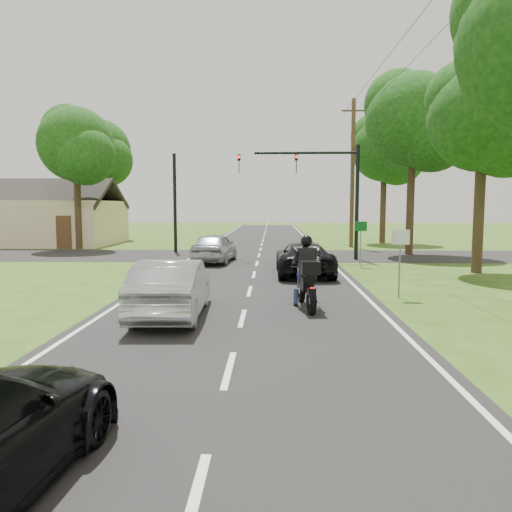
{
  "coord_description": "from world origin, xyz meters",
  "views": [
    {
      "loc": [
        0.75,
        -12.46,
        2.88
      ],
      "look_at": [
        0.25,
        3.0,
        1.3
      ],
      "focal_mm": 35.0,
      "sensor_mm": 36.0,
      "label": 1
    }
  ],
  "objects_px": {
    "silver_sedan": "(172,288)",
    "traffic_signal": "(322,181)",
    "dark_suv": "(304,258)",
    "utility_pole_far": "(352,173)",
    "sign_green": "(361,233)",
    "sign_white": "(400,247)",
    "silver_suv": "(214,248)",
    "motorcycle_rider": "(307,280)"
  },
  "relations": [
    {
      "from": "dark_suv",
      "to": "utility_pole_far",
      "type": "height_order",
      "value": "utility_pole_far"
    },
    {
      "from": "utility_pole_far",
      "to": "sign_white",
      "type": "relative_size",
      "value": 4.71
    },
    {
      "from": "dark_suv",
      "to": "utility_pole_far",
      "type": "bearing_deg",
      "value": -107.07
    },
    {
      "from": "silver_suv",
      "to": "sign_white",
      "type": "height_order",
      "value": "sign_white"
    },
    {
      "from": "dark_suv",
      "to": "sign_white",
      "type": "distance_m",
      "value": 5.8
    },
    {
      "from": "traffic_signal",
      "to": "sign_green",
      "type": "height_order",
      "value": "traffic_signal"
    },
    {
      "from": "silver_sedan",
      "to": "traffic_signal",
      "type": "xyz_separation_m",
      "value": [
        5.16,
        13.85,
        3.38
      ]
    },
    {
      "from": "motorcycle_rider",
      "to": "silver_suv",
      "type": "height_order",
      "value": "motorcycle_rider"
    },
    {
      "from": "motorcycle_rider",
      "to": "utility_pole_far",
      "type": "height_order",
      "value": "utility_pole_far"
    },
    {
      "from": "sign_green",
      "to": "silver_suv",
      "type": "bearing_deg",
      "value": 168.38
    },
    {
      "from": "dark_suv",
      "to": "sign_green",
      "type": "relative_size",
      "value": 2.29
    },
    {
      "from": "traffic_signal",
      "to": "dark_suv",
      "type": "bearing_deg",
      "value": -101.99
    },
    {
      "from": "sign_white",
      "to": "sign_green",
      "type": "height_order",
      "value": "same"
    },
    {
      "from": "motorcycle_rider",
      "to": "silver_sedan",
      "type": "xyz_separation_m",
      "value": [
        -3.54,
        -1.11,
        -0.06
      ]
    },
    {
      "from": "traffic_signal",
      "to": "motorcycle_rider",
      "type": "bearing_deg",
      "value": -97.25
    },
    {
      "from": "motorcycle_rider",
      "to": "sign_green",
      "type": "distance_m",
      "value": 10.26
    },
    {
      "from": "dark_suv",
      "to": "silver_sedan",
      "type": "distance_m",
      "value": 8.84
    },
    {
      "from": "silver_suv",
      "to": "traffic_signal",
      "type": "bearing_deg",
      "value": -158.88
    },
    {
      "from": "sign_white",
      "to": "sign_green",
      "type": "relative_size",
      "value": 1.0
    },
    {
      "from": "silver_suv",
      "to": "utility_pole_far",
      "type": "bearing_deg",
      "value": -125.93
    },
    {
      "from": "dark_suv",
      "to": "utility_pole_far",
      "type": "xyz_separation_m",
      "value": [
        4.12,
        13.93,
        4.4
      ]
    },
    {
      "from": "silver_sedan",
      "to": "sign_green",
      "type": "relative_size",
      "value": 2.12
    },
    {
      "from": "dark_suv",
      "to": "silver_suv",
      "type": "bearing_deg",
      "value": -46.44
    },
    {
      "from": "silver_sedan",
      "to": "utility_pole_far",
      "type": "bearing_deg",
      "value": -112.28
    },
    {
      "from": "silver_sedan",
      "to": "traffic_signal",
      "type": "distance_m",
      "value": 15.16
    },
    {
      "from": "sign_white",
      "to": "traffic_signal",
      "type": "bearing_deg",
      "value": 97.05
    },
    {
      "from": "dark_suv",
      "to": "silver_sedan",
      "type": "relative_size",
      "value": 1.08
    },
    {
      "from": "utility_pole_far",
      "to": "sign_green",
      "type": "bearing_deg",
      "value": -96.73
    },
    {
      "from": "dark_suv",
      "to": "silver_suv",
      "type": "distance_m",
      "value": 6.07
    },
    {
      "from": "dark_suv",
      "to": "silver_sedan",
      "type": "height_order",
      "value": "silver_sedan"
    },
    {
      "from": "silver_suv",
      "to": "traffic_signal",
      "type": "height_order",
      "value": "traffic_signal"
    },
    {
      "from": "traffic_signal",
      "to": "sign_green",
      "type": "relative_size",
      "value": 3.0
    },
    {
      "from": "utility_pole_far",
      "to": "sign_green",
      "type": "distance_m",
      "value": 11.63
    },
    {
      "from": "dark_suv",
      "to": "sign_white",
      "type": "bearing_deg",
      "value": 116.64
    },
    {
      "from": "silver_suv",
      "to": "sign_white",
      "type": "distance_m",
      "value": 11.7
    },
    {
      "from": "dark_suv",
      "to": "sign_white",
      "type": "height_order",
      "value": "sign_white"
    },
    {
      "from": "sign_green",
      "to": "utility_pole_far",
      "type": "bearing_deg",
      "value": 83.27
    },
    {
      "from": "sign_white",
      "to": "silver_sedan",
      "type": "bearing_deg",
      "value": -156.51
    },
    {
      "from": "silver_suv",
      "to": "sign_white",
      "type": "bearing_deg",
      "value": 131.12
    },
    {
      "from": "motorcycle_rider",
      "to": "utility_pole_far",
      "type": "xyz_separation_m",
      "value": [
        4.48,
        20.75,
        4.27
      ]
    },
    {
      "from": "silver_sedan",
      "to": "sign_green",
      "type": "xyz_separation_m",
      "value": [
        6.72,
        10.84,
        0.84
      ]
    },
    {
      "from": "sign_white",
      "to": "sign_green",
      "type": "bearing_deg",
      "value": 88.57
    }
  ]
}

